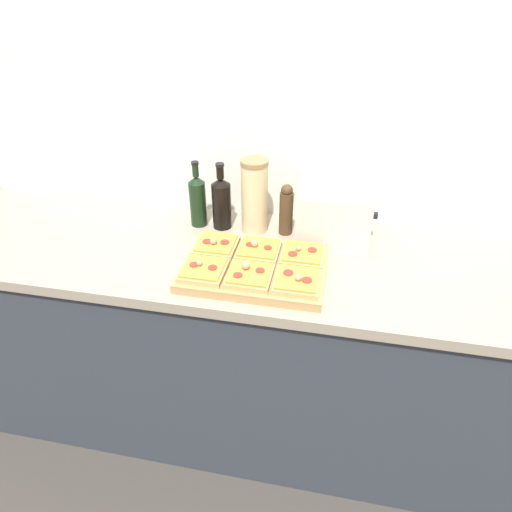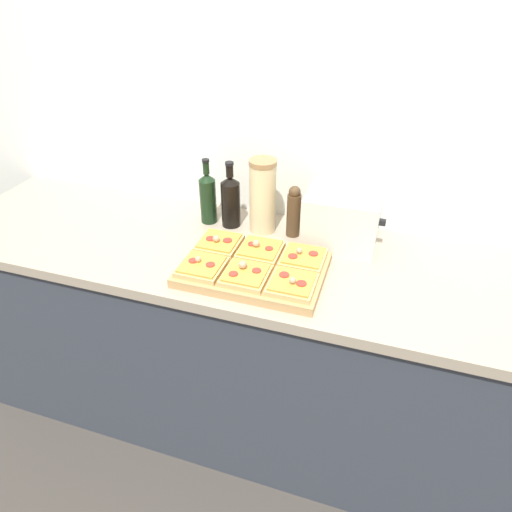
{
  "view_description": "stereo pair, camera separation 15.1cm",
  "coord_description": "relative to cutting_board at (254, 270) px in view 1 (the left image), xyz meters",
  "views": [
    {
      "loc": [
        0.23,
        -1.05,
        1.85
      ],
      "look_at": [
        -0.02,
        0.23,
        0.98
      ],
      "focal_mm": 32.0,
      "sensor_mm": 36.0,
      "label": 1
    },
    {
      "loc": [
        0.38,
        -1.01,
        1.85
      ],
      "look_at": [
        -0.02,
        0.23,
        0.98
      ],
      "focal_mm": 32.0,
      "sensor_mm": 36.0,
      "label": 2
    }
  ],
  "objects": [
    {
      "name": "pizza_slice_front_left",
      "position": [
        -0.16,
        -0.08,
        0.03
      ],
      "size": [
        0.15,
        0.15,
        0.05
      ],
      "color": "tan",
      "rests_on": "cutting_board"
    },
    {
      "name": "pizza_slice_back_center",
      "position": [
        -0.0,
        0.08,
        0.03
      ],
      "size": [
        0.15,
        0.15,
        0.05
      ],
      "color": "tan",
      "rests_on": "cutting_board"
    },
    {
      "name": "pizza_slice_back_right",
      "position": [
        0.16,
        0.08,
        0.03
      ],
      "size": [
        0.15,
        0.15,
        0.05
      ],
      "color": "tan",
      "rests_on": "cutting_board"
    },
    {
      "name": "pizza_slice_back_left",
      "position": [
        -0.16,
        0.08,
        0.03
      ],
      "size": [
        0.15,
        0.15,
        0.05
      ],
      "color": "tan",
      "rests_on": "cutting_board"
    },
    {
      "name": "toaster_oven",
      "position": [
        0.25,
        0.29,
        0.09
      ],
      "size": [
        0.29,
        0.22,
        0.2
      ],
      "color": "beige",
      "rests_on": "kitchen_counter"
    },
    {
      "name": "wine_bottle",
      "position": [
        -0.19,
        0.29,
        0.09
      ],
      "size": [
        0.08,
        0.08,
        0.27
      ],
      "color": "black",
      "rests_on": "kitchen_counter"
    },
    {
      "name": "wall_back",
      "position": [
        0.02,
        0.48,
        0.3
      ],
      "size": [
        6.0,
        0.06,
        2.5
      ],
      "color": "silver",
      "rests_on": "ground_plane"
    },
    {
      "name": "grain_jar_tall",
      "position": [
        -0.06,
        0.29,
        0.13
      ],
      "size": [
        0.11,
        0.11,
        0.29
      ],
      "color": "beige",
      "rests_on": "kitchen_counter"
    },
    {
      "name": "olive_oil_bottle",
      "position": [
        -0.29,
        0.29,
        0.09
      ],
      "size": [
        0.07,
        0.07,
        0.27
      ],
      "color": "black",
      "rests_on": "kitchen_counter"
    },
    {
      "name": "pizza_slice_front_right",
      "position": [
        0.16,
        -0.08,
        0.03
      ],
      "size": [
        0.15,
        0.15,
        0.05
      ],
      "color": "tan",
      "rests_on": "cutting_board"
    },
    {
      "name": "pepper_mill",
      "position": [
        0.07,
        0.29,
        0.09
      ],
      "size": [
        0.05,
        0.05,
        0.21
      ],
      "color": "#47331E",
      "rests_on": "kitchen_counter"
    },
    {
      "name": "ground_plane",
      "position": [
        0.02,
        -0.2,
        -0.95
      ],
      "size": [
        12.0,
        12.0,
        0.0
      ],
      "primitive_type": "plane",
      "color": "#3D3833"
    },
    {
      "name": "pizza_slice_front_center",
      "position": [
        -0.0,
        -0.08,
        0.03
      ],
      "size": [
        0.15,
        0.15,
        0.06
      ],
      "color": "tan",
      "rests_on": "cutting_board"
    },
    {
      "name": "cutting_board",
      "position": [
        0.0,
        0.0,
        0.0
      ],
      "size": [
        0.48,
        0.33,
        0.03
      ],
      "primitive_type": "cube",
      "color": "tan",
      "rests_on": "kitchen_counter"
    },
    {
      "name": "kitchen_counter",
      "position": [
        0.02,
        0.12,
        -0.48
      ],
      "size": [
        2.63,
        0.67,
        0.93
      ],
      "color": "#333842",
      "rests_on": "ground_plane"
    }
  ]
}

